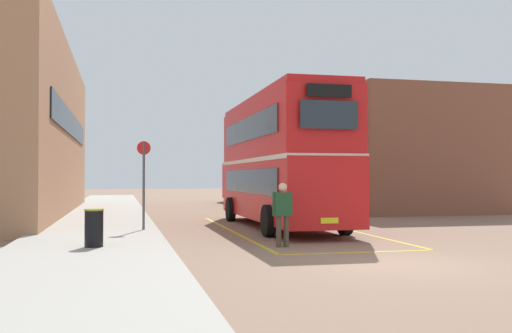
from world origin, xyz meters
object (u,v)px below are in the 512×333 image
single_deck_bus (254,180)px  litter_bin (94,228)px  bus_stop_sign (144,177)px  double_decker_bus (280,159)px  pedestrian_boarding (282,210)px

single_deck_bus → litter_bin: 25.74m
litter_bin → bus_stop_sign: 4.81m
double_decker_bus → pedestrian_boarding: double_decker_bus is taller
double_decker_bus → pedestrian_boarding: bearing=-105.1°
single_deck_bus → pedestrian_boarding: single_deck_bus is taller
pedestrian_boarding → litter_bin: pedestrian_boarding is taller
double_decker_bus → single_deck_bus: (3.24, 18.02, -0.87)m
double_decker_bus → single_deck_bus: 18.33m
litter_bin → double_decker_bus: bearing=42.5°
bus_stop_sign → litter_bin: bearing=-107.1°
litter_bin → bus_stop_sign: (1.37, 4.44, 1.25)m
double_decker_bus → litter_bin: bearing=-137.5°
pedestrian_boarding → single_deck_bus: bearing=78.6°
single_deck_bus → pedestrian_boarding: (-4.81, -23.85, -0.66)m
double_decker_bus → bus_stop_sign: (-5.00, -1.40, -0.65)m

